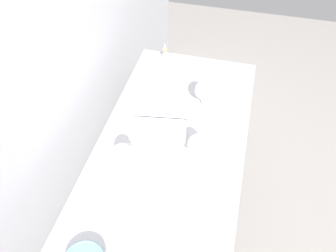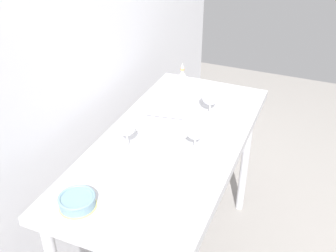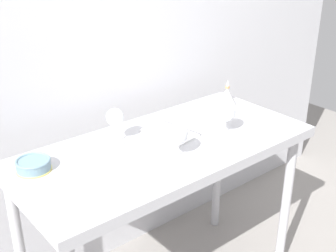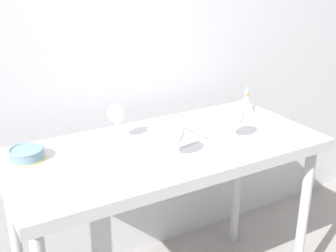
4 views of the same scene
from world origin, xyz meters
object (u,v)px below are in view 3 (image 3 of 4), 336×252
Objects in this scene: tasting_bowl at (33,165)px; tasting_sheet_upper at (128,160)px; wine_glass_near_center at (177,134)px; open_notebook at (180,128)px; wine_glass_near_right at (226,113)px; wine_glass_far_left at (115,118)px; decanter_funnel at (227,96)px.

tasting_sheet_upper is at bearing -26.67° from tasting_bowl.
open_notebook is (0.21, 0.22, -0.11)m from wine_glass_near_center.
wine_glass_near_center is 0.24m from tasting_sheet_upper.
wine_glass_near_center is at bearing -28.77° from tasting_bowl.
wine_glass_near_center is at bearing -173.88° from wine_glass_near_right.
wine_glass_far_left is at bearing 49.34° from tasting_sheet_upper.
wine_glass_far_left reaches higher than tasting_bowl.
wine_glass_near_right is 0.24m from open_notebook.
wine_glass_near_right reaches higher than decanter_funnel.
wine_glass_far_left reaches higher than open_notebook.
decanter_funnel is (0.41, 0.08, 0.04)m from open_notebook.
wine_glass_near_right reaches higher than tasting_sheet_upper.
tasting_sheet_upper is 0.82m from decanter_funnel.
wine_glass_near_center is 0.60m from tasting_bowl.
tasting_sheet_upper is at bearing -106.81° from wine_glass_far_left.
open_notebook reaches higher than tasting_sheet_upper.
decanter_funnel is at bearing 2.54° from open_notebook.
tasting_bowl is at bearing 163.65° from wine_glass_near_right.
decanter_funnel is at bearing 0.72° from tasting_bowl.
open_notebook is 0.74m from tasting_bowl.
wine_glass_far_left reaches higher than tasting_sheet_upper.
wine_glass_near_right is at bearing 6.12° from wine_glass_near_center.
wine_glass_far_left is 0.21m from tasting_sheet_upper.
wine_glass_near_center is at bearing -56.47° from tasting_sheet_upper.
decanter_funnel is (0.75, 0.02, -0.08)m from wine_glass_far_left.
tasting_sheet_upper is at bearing -173.73° from open_notebook.
wine_glass_near_center reaches higher than tasting_bowl.
tasting_bowl is (-0.86, 0.25, -0.08)m from wine_glass_near_right.
wine_glass_far_left is at bearing 114.55° from wine_glass_near_center.
open_notebook is at bearing -8.71° from tasting_sheet_upper.
tasting_sheet_upper is 0.39m from tasting_bowl.
tasting_bowl is (-0.40, 0.01, -0.10)m from wine_glass_far_left.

